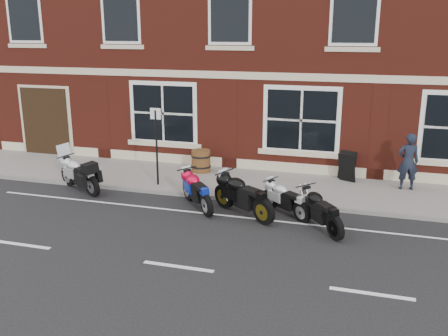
{
  "coord_description": "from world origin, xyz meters",
  "views": [
    {
      "loc": [
        3.71,
        -12.05,
        4.93
      ],
      "look_at": [
        -0.34,
        1.6,
        0.94
      ],
      "focal_mm": 40.0,
      "sensor_mm": 36.0,
      "label": 1
    }
  ],
  "objects": [
    {
      "name": "ground",
      "position": [
        0.0,
        0.0,
        0.0
      ],
      "size": [
        80.0,
        80.0,
        0.0
      ],
      "primitive_type": "plane",
      "color": "black",
      "rests_on": "ground"
    },
    {
      "name": "sidewalk",
      "position": [
        0.0,
        3.0,
        0.06
      ],
      "size": [
        30.0,
        3.0,
        0.12
      ],
      "primitive_type": "cube",
      "color": "slate",
      "rests_on": "ground"
    },
    {
      "name": "kerb",
      "position": [
        0.0,
        1.42,
        0.06
      ],
      "size": [
        30.0,
        0.16,
        0.12
      ],
      "primitive_type": "cube",
      "color": "slate",
      "rests_on": "ground"
    },
    {
      "name": "pub_building",
      "position": [
        0.0,
        10.5,
        6.0
      ],
      "size": [
        24.0,
        12.0,
        12.0
      ],
      "primitive_type": "cube",
      "color": "#5E1E14",
      "rests_on": "ground"
    },
    {
      "name": "moto_touring_silver",
      "position": [
        -4.91,
        1.03,
        0.58
      ],
      "size": [
        1.95,
        1.16,
        1.42
      ],
      "rotation": [
        0.0,
        0.0,
        1.06
      ],
      "color": "black",
      "rests_on": "ground"
    },
    {
      "name": "moto_sport_red",
      "position": [
        -0.83,
        0.62,
        0.54
      ],
      "size": [
        1.46,
        1.69,
        0.95
      ],
      "rotation": [
        0.0,
        0.0,
        0.7
      ],
      "color": "black",
      "rests_on": "ground"
    },
    {
      "name": "moto_sport_black",
      "position": [
        0.56,
        0.39,
        0.6
      ],
      "size": [
        2.0,
        1.41,
        1.04
      ],
      "rotation": [
        0.0,
        0.0,
        0.98
      ],
      "color": "black",
      "rests_on": "ground"
    },
    {
      "name": "moto_sport_silver",
      "position": [
        1.66,
        0.76,
        0.48
      ],
      "size": [
        1.53,
        1.26,
        0.84
      ],
      "rotation": [
        0.0,
        0.0,
        0.9
      ],
      "color": "black",
      "rests_on": "ground"
    },
    {
      "name": "moto_naked_black",
      "position": [
        2.67,
        0.02,
        0.54
      ],
      "size": [
        1.35,
        1.74,
        0.93
      ],
      "rotation": [
        0.0,
        0.0,
        0.65
      ],
      "color": "black",
      "rests_on": "ground"
    },
    {
      "name": "pedestrian_left",
      "position": [
        4.93,
        3.69,
        1.0
      ],
      "size": [
        0.71,
        0.53,
        1.77
      ],
      "primitive_type": "imported",
      "rotation": [
        0.0,
        0.0,
        3.32
      ],
      "color": "black",
      "rests_on": "sidewalk"
    },
    {
      "name": "a_board_sign",
      "position": [
        3.11,
        4.1,
        0.59
      ],
      "size": [
        0.67,
        0.57,
        0.95
      ],
      "primitive_type": null,
      "rotation": [
        0.0,
        0.0,
        -0.41
      ],
      "color": "black",
      "rests_on": "sidewalk"
    },
    {
      "name": "barrel_planter",
      "position": [
        -1.81,
        3.75,
        0.5
      ],
      "size": [
        0.69,
        0.69,
        0.76
      ],
      "color": "#493113",
      "rests_on": "sidewalk"
    },
    {
      "name": "parking_sign",
      "position": [
        -2.64,
        1.94,
        1.54
      ],
      "size": [
        0.35,
        0.07,
        2.46
      ],
      "rotation": [
        0.0,
        0.0,
        -0.02
      ],
      "color": "black",
      "rests_on": "sidewalk"
    }
  ]
}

